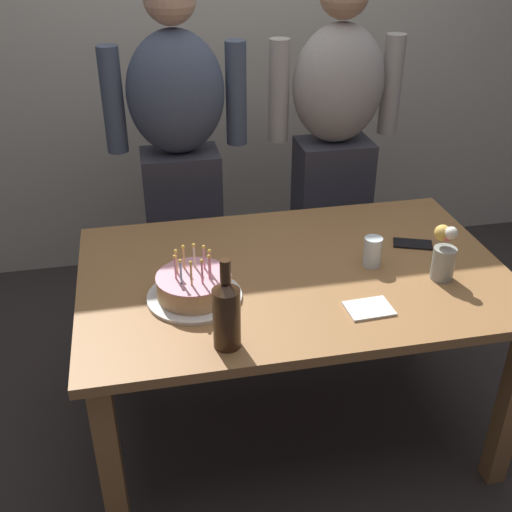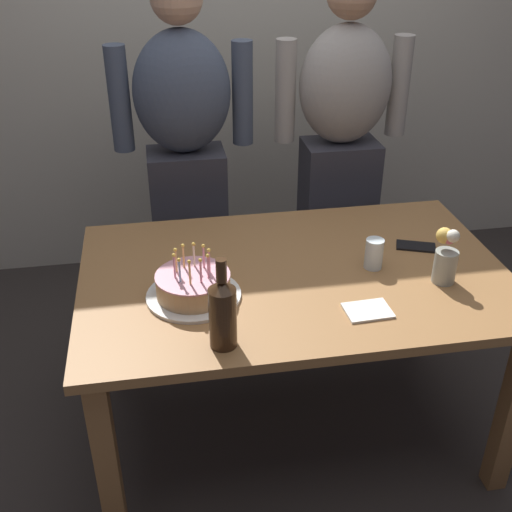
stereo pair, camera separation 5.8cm
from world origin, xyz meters
TOP-DOWN VIEW (x-y plane):
  - ground_plane at (0.00, 0.00)m, footprint 10.00×10.00m
  - back_wall at (0.00, 1.55)m, footprint 5.20×0.10m
  - dining_table at (0.00, 0.00)m, footprint 1.50×0.96m
  - birthday_cake at (-0.36, -0.10)m, footprint 0.31×0.31m
  - water_glass_near at (0.28, -0.02)m, footprint 0.06×0.06m
  - wine_bottle at (-0.30, -0.37)m, footprint 0.08×0.08m
  - cell_phone at (0.49, 0.09)m, footprint 0.16×0.12m
  - napkin_stack at (0.17, -0.28)m, footprint 0.15×0.12m
  - flower_vase at (0.49, -0.14)m, footprint 0.08×0.09m
  - person_man_bearded at (-0.32, 0.78)m, footprint 0.61×0.27m
  - person_woman_cardigan at (0.39, 0.78)m, footprint 0.61×0.27m

SIDE VIEW (x-z plane):
  - ground_plane at x=0.00m, z-range 0.00..0.00m
  - dining_table at x=0.00m, z-range 0.27..1.01m
  - cell_phone at x=0.49m, z-range 0.74..0.75m
  - napkin_stack at x=0.17m, z-range 0.74..0.75m
  - birthday_cake at x=-0.36m, z-range 0.69..0.87m
  - water_glass_near at x=0.28m, z-range 0.74..0.85m
  - flower_vase at x=0.49m, z-range 0.73..0.93m
  - wine_bottle at x=-0.30m, z-range 0.71..1.00m
  - person_man_bearded at x=-0.32m, z-range 0.04..1.70m
  - person_woman_cardigan at x=0.39m, z-range 0.04..1.70m
  - back_wall at x=0.00m, z-range 0.00..2.60m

